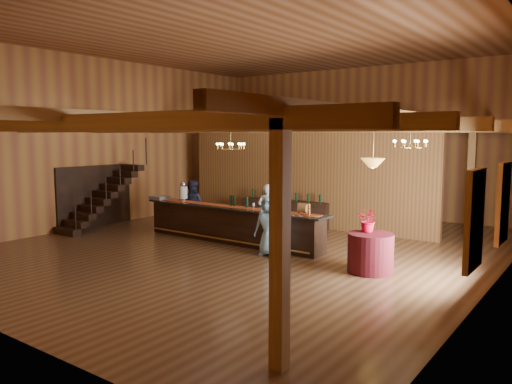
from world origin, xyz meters
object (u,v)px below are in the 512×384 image
Objects in this scene: floor_plant at (386,215)px; chandelier_left at (231,146)px; beverage_dispenser at (183,192)px; staff_second at (192,205)px; raffle_drum at (304,208)px; round_table at (370,253)px; pendant_lamp at (373,163)px; backbar_shelf at (285,213)px; tasting_bar at (231,224)px; bartender at (268,212)px; guest at (269,226)px; chandelier_right at (410,144)px.

chandelier_left is at bearing -137.22° from floor_plant.
beverage_dispenser reaches higher than staff_second.
chandelier_left reaches higher than staff_second.
raffle_drum is 0.34× the size of round_table.
backbar_shelf is at bearing 141.36° from pendant_lamp.
tasting_bar is 2.28m from staff_second.
pendant_lamp reaches higher than backbar_shelf.
beverage_dispenser is 0.83m from staff_second.
bartender is (-3.75, 1.48, -1.60)m from pendant_lamp.
beverage_dispenser is 6.44m from round_table.
chandelier_left reaches higher than tasting_bar.
tasting_bar is 6.69× the size of pendant_lamp.
guest is (3.67, -0.76, -0.54)m from beverage_dispenser.
staff_second is at bearing -178.06° from chandelier_right.
guest is (-2.92, -1.62, -2.04)m from chandelier_right.
chandelier_right is 0.51× the size of staff_second.
staff_second is (-2.80, -0.14, -0.02)m from bartender.
chandelier_left is 5.13m from floor_plant.
raffle_drum is (2.39, -0.09, 0.67)m from tasting_bar.
round_table is 2.85m from chandelier_right.
pendant_lamp reaches higher than round_table.
backbar_shelf is (1.78, 2.93, -0.86)m from beverage_dispenser.
chandelier_left reaches higher than bartender.
floor_plant is at bearing 79.20° from raffle_drum.
tasting_bar is 7.53× the size of chandelier_left.
tasting_bar is at bearing -168.58° from chandelier_right.
guest is (-2.67, -0.05, -1.65)m from pendant_lamp.
chandelier_left is 0.53× the size of guest.
raffle_drum is at bearing -155.55° from chandelier_right.
beverage_dispenser is at bearing 173.59° from pendant_lamp.
pendant_lamp is (0.00, 0.00, 1.97)m from round_table.
backbar_shelf is at bearing 85.95° from chandelier_left.
chandelier_right is at bearing -59.42° from floor_plant.
chandelier_left is 0.89× the size of pendant_lamp.
guest reaches higher than backbar_shelf.
bartender is (0.81, -2.16, 0.38)m from backbar_shelf.
round_table is at bearing -6.24° from guest.
bartender reaches higher than staff_second.
beverage_dispenser reaches higher than backbar_shelf.
chandelier_left reaches higher than raffle_drum.
staff_second is 5.98m from floor_plant.
staff_second is (-4.54, 0.80, -0.39)m from raffle_drum.
tasting_bar is 4.74m from floor_plant.
tasting_bar is 5.28m from chandelier_right.
backbar_shelf is at bearing -89.19° from bartender.
pendant_lamp is at bearing -6.24° from guest.
guest is (1.89, -3.70, 0.33)m from backbar_shelf.
pendant_lamp is at bearing -72.73° from floor_plant.
beverage_dispenser is 3.79m from guest.
floor_plant is (3.10, 3.59, 0.08)m from tasting_bar.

